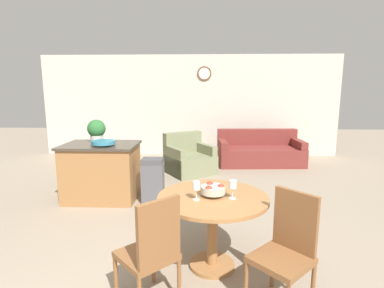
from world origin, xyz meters
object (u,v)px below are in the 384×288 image
at_px(wine_glass_left, 196,186).
at_px(armchair, 189,160).
at_px(trash_bin, 153,180).
at_px(couch, 259,152).
at_px(teal_bowl, 104,142).
at_px(dining_table, 213,212).
at_px(potted_plant, 97,130).
at_px(fruit_bowl, 213,189).
at_px(dining_chair_near_left, 152,249).
at_px(dining_chair_near_right, 287,246).
at_px(kitchen_island, 102,172).
at_px(wine_glass_right, 233,185).

relative_size(wine_glass_left, armchair, 0.15).
xyz_separation_m(trash_bin, couch, (2.16, 2.61, -0.07)).
height_order(trash_bin, couch, couch).
relative_size(teal_bowl, couch, 0.18).
height_order(dining_table, teal_bowl, teal_bowl).
relative_size(wine_glass_left, potted_plant, 0.49).
bearing_deg(fruit_bowl, potted_plant, 132.37).
height_order(dining_table, potted_plant, potted_plant).
height_order(dining_table, couch, couch).
height_order(dining_chair_near_left, couch, dining_chair_near_left).
height_order(dining_chair_near_right, armchair, dining_chair_near_right).
distance_m(dining_chair_near_right, trash_bin, 2.74).
height_order(teal_bowl, trash_bin, teal_bowl).
xyz_separation_m(dining_table, armchair, (-0.41, 3.49, -0.30)).
bearing_deg(wine_glass_left, armchair, 94.04).
xyz_separation_m(dining_table, fruit_bowl, (0.00, 0.00, 0.24)).
distance_m(dining_chair_near_left, couch, 5.29).
bearing_deg(dining_chair_near_right, wine_glass_left, 18.82).
bearing_deg(potted_plant, couch, 36.50).
height_order(wine_glass_left, kitchen_island, wine_glass_left).
relative_size(dining_chair_near_right, wine_glass_left, 5.33).
bearing_deg(dining_chair_near_right, dining_table, 5.88).
bearing_deg(kitchen_island, wine_glass_right, -44.82).
bearing_deg(dining_chair_near_left, dining_chair_near_right, -39.12).
relative_size(dining_table, teal_bowl, 2.96).
xyz_separation_m(wine_glass_right, kitchen_island, (-1.95, 1.94, -0.43)).
bearing_deg(kitchen_island, couch, 39.79).
relative_size(dining_chair_near_left, teal_bowl, 2.62).
distance_m(fruit_bowl, wine_glass_right, 0.21).
height_order(wine_glass_right, couch, wine_glass_right).
bearing_deg(wine_glass_right, potted_plant, 134.15).
xyz_separation_m(dining_table, dining_chair_near_right, (0.59, -0.51, -0.07)).
bearing_deg(armchair, dining_chair_near_right, -108.85).
relative_size(wine_glass_left, wine_glass_right, 1.00).
bearing_deg(wine_glass_left, potted_plant, 128.33).
bearing_deg(dining_table, dining_chair_near_left, -130.51).
bearing_deg(kitchen_island, fruit_bowl, -46.68).
bearing_deg(dining_chair_near_left, wine_glass_left, 10.45).
xyz_separation_m(fruit_bowl, armchair, (-0.41, 3.49, -0.54)).
distance_m(fruit_bowl, armchair, 3.56).
distance_m(dining_chair_near_left, kitchen_island, 2.77).
height_order(dining_table, trash_bin, dining_table).
relative_size(dining_chair_near_left, wine_glass_right, 5.33).
distance_m(dining_chair_near_left, teal_bowl, 2.64).
bearing_deg(dining_chair_near_left, fruit_bowl, 5.87).
bearing_deg(fruit_bowl, wine_glass_left, -144.45).
relative_size(dining_chair_near_left, wine_glass_left, 5.33).
height_order(teal_bowl, potted_plant, potted_plant).
bearing_deg(couch, dining_chair_near_right, -100.91).
relative_size(wine_glass_left, couch, 0.09).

